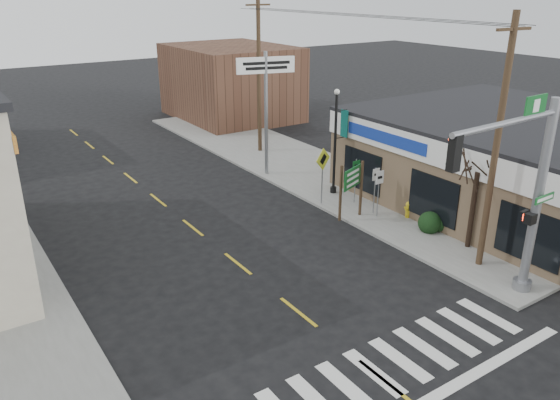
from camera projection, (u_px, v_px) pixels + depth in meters
ground at (384, 380)px, 14.77m from camera, size 140.00×140.00×0.00m
sidewalk_right at (337, 182)px, 29.45m from camera, size 6.00×38.00×0.13m
center_line at (238, 264)px, 20.95m from camera, size 0.12×56.00×0.01m
crosswalk at (374, 372)px, 15.08m from camera, size 11.00×2.20×0.01m
thrift_store at (520, 163)px, 26.17m from camera, size 12.00×14.00×4.00m
bldg_distant_right at (231, 82)px, 43.13m from camera, size 8.00×10.00×5.60m
traffic_signal_pole at (527, 183)px, 17.07m from camera, size 5.42×0.40×6.86m
guide_sign at (352, 183)px, 24.13m from camera, size 1.48×0.13×2.58m
fire_hydrant at (408, 209)px, 24.65m from camera, size 0.24×0.24×0.76m
ped_crossing_sign at (323, 166)px, 25.68m from camera, size 1.08×0.08×2.78m
lamp_post at (336, 134)px, 26.68m from camera, size 0.68×0.54×5.25m
dance_center_sign at (266, 83)px, 28.75m from camera, size 3.13×0.20×6.65m
bare_tree at (480, 158)px, 20.68m from camera, size 2.37×2.37×4.74m
shrub_front at (529, 242)px, 21.26m from camera, size 1.39×1.39×1.04m
shrub_back at (430, 223)px, 23.30m from camera, size 0.99×0.99×0.75m
utility_pole_near at (497, 144)px, 18.97m from camera, size 1.59×0.24×9.12m
utility_pole_far at (259, 74)px, 33.06m from camera, size 1.63×0.24×9.38m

